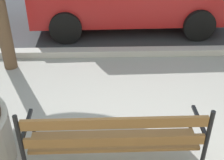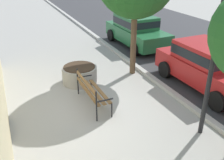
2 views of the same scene
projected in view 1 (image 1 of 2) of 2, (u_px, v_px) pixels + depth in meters
curb_stone at (109, 52)px, 5.59m from camera, size 60.00×0.20×0.12m
park_bench at (114, 135)px, 3.00m from camera, size 1.81×0.55×0.95m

